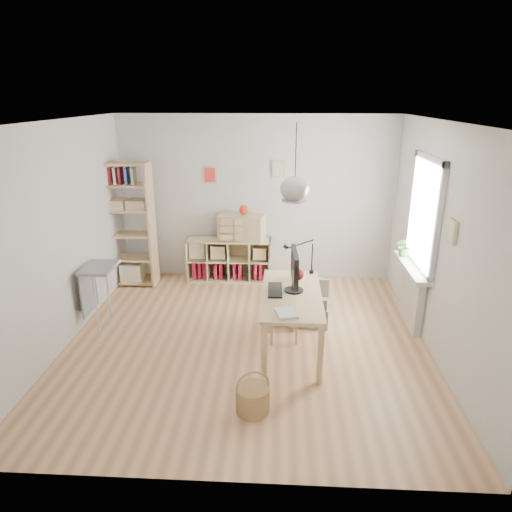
# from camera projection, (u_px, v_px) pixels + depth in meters

# --- Properties ---
(ground) EXTENTS (4.50, 4.50, 0.00)m
(ground) POSITION_uv_depth(u_px,v_px,m) (247.00, 341.00, 5.82)
(ground) COLOR tan
(ground) RESTS_ON ground
(room_shell) EXTENTS (4.50, 4.50, 4.50)m
(room_shell) POSITION_uv_depth(u_px,v_px,m) (295.00, 189.00, 4.98)
(room_shell) COLOR silver
(room_shell) RESTS_ON ground
(window_unit) EXTENTS (0.07, 1.16, 1.46)m
(window_unit) POSITION_uv_depth(u_px,v_px,m) (425.00, 214.00, 5.75)
(window_unit) COLOR white
(window_unit) RESTS_ON ground
(radiator) EXTENTS (0.10, 0.80, 0.80)m
(radiator) POSITION_uv_depth(u_px,v_px,m) (412.00, 297.00, 6.14)
(radiator) COLOR silver
(radiator) RESTS_ON ground
(windowsill) EXTENTS (0.22, 1.20, 0.06)m
(windowsill) POSITION_uv_depth(u_px,v_px,m) (412.00, 267.00, 6.00)
(windowsill) COLOR silver
(windowsill) RESTS_ON radiator
(desk) EXTENTS (0.70, 1.50, 0.75)m
(desk) POSITION_uv_depth(u_px,v_px,m) (292.00, 300.00, 5.43)
(desk) COLOR #D2B679
(desk) RESTS_ON ground
(cube_shelf) EXTENTS (1.40, 0.38, 0.72)m
(cube_shelf) POSITION_uv_depth(u_px,v_px,m) (228.00, 262.00, 7.70)
(cube_shelf) COLOR #D5B98C
(cube_shelf) RESTS_ON ground
(tall_bookshelf) EXTENTS (0.80, 0.38, 2.00)m
(tall_bookshelf) POSITION_uv_depth(u_px,v_px,m) (127.00, 220.00, 7.26)
(tall_bookshelf) COLOR #D2B679
(tall_bookshelf) RESTS_ON ground
(side_table) EXTENTS (0.40, 0.55, 0.85)m
(side_table) POSITION_uv_depth(u_px,v_px,m) (95.00, 279.00, 6.03)
(side_table) COLOR gray
(side_table) RESTS_ON ground
(chair) EXTENTS (0.40, 0.40, 0.74)m
(chair) POSITION_uv_depth(u_px,v_px,m) (282.00, 307.00, 5.79)
(chair) COLOR gray
(chair) RESTS_ON ground
(wicker_basket) EXTENTS (0.33, 0.33, 0.46)m
(wicker_basket) POSITION_uv_depth(u_px,v_px,m) (253.00, 398.00, 4.48)
(wicker_basket) COLOR olive
(wicker_basket) RESTS_ON ground
(storage_chest) EXTENTS (0.59, 0.65, 0.57)m
(storage_chest) POSITION_uv_depth(u_px,v_px,m) (309.00, 309.00, 6.27)
(storage_chest) COLOR silver
(storage_chest) RESTS_ON ground
(monitor) EXTENTS (0.23, 0.58, 0.50)m
(monitor) POSITION_uv_depth(u_px,v_px,m) (295.00, 269.00, 5.37)
(monitor) COLOR black
(monitor) RESTS_ON desk
(keyboard) EXTENTS (0.18, 0.45, 0.02)m
(keyboard) POSITION_uv_depth(u_px,v_px,m) (275.00, 290.00, 5.46)
(keyboard) COLOR black
(keyboard) RESTS_ON desk
(task_lamp) EXTENTS (0.41, 0.15, 0.44)m
(task_lamp) POSITION_uv_depth(u_px,v_px,m) (297.00, 253.00, 5.86)
(task_lamp) COLOR black
(task_lamp) RESTS_ON desk
(yarn_ball) EXTENTS (0.15, 0.15, 0.15)m
(yarn_ball) POSITION_uv_depth(u_px,v_px,m) (298.00, 275.00, 5.76)
(yarn_ball) COLOR #4E0A10
(yarn_ball) RESTS_ON desk
(paper_tray) EXTENTS (0.27, 0.31, 0.03)m
(paper_tray) POSITION_uv_depth(u_px,v_px,m) (286.00, 313.00, 4.88)
(paper_tray) COLOR silver
(paper_tray) RESTS_ON desk
(drawer_chest) EXTENTS (0.79, 0.49, 0.42)m
(drawer_chest) POSITION_uv_depth(u_px,v_px,m) (242.00, 227.00, 7.44)
(drawer_chest) COLOR #D5B98C
(drawer_chest) RESTS_ON cube_shelf
(red_vase) EXTENTS (0.13, 0.13, 0.16)m
(red_vase) POSITION_uv_depth(u_px,v_px,m) (243.00, 210.00, 7.34)
(red_vase) COLOR #A0200D
(red_vase) RESTS_ON drawer_chest
(potted_plant) EXTENTS (0.27, 0.24, 0.28)m
(potted_plant) POSITION_uv_depth(u_px,v_px,m) (405.00, 246.00, 6.27)
(potted_plant) COLOR #396827
(potted_plant) RESTS_ON windowsill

